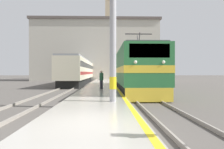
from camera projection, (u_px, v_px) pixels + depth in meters
ground_plane at (103, 83)px, 36.22m from camera, size 200.00×200.00×0.00m
platform at (102, 84)px, 31.22m from camera, size 3.32×140.00×0.37m
rail_track_near at (123, 85)px, 31.30m from camera, size 2.84×140.00×0.16m
rail_track_far at (77, 85)px, 31.12m from camera, size 2.84×140.00×0.16m
locomotive_train at (132, 71)px, 20.63m from camera, size 2.92×16.76×4.71m
passenger_train at (83, 71)px, 39.20m from camera, size 2.92×33.54×3.73m
catenary_mast at (114, 19)px, 10.59m from camera, size 2.45×0.34×8.22m
person_on_platform at (101, 79)px, 18.64m from camera, size 0.34×0.34×1.57m
clock_tower at (111, 27)px, 61.95m from camera, size 3.77×3.77×28.11m
station_building at (96, 51)px, 48.96m from camera, size 27.03×10.56×13.08m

